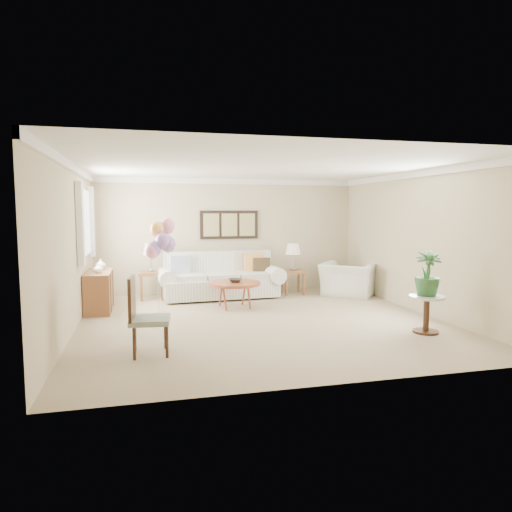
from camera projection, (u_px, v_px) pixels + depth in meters
The scene contains 18 objects.
ground_plane at pixel (261, 320), 7.79m from camera, with size 6.00×6.00×0.00m, color tan.
room_shell at pixel (254, 225), 7.70m from camera, with size 6.04×6.04×2.60m.
wall_art_triptych at pixel (229, 225), 10.51m from camera, with size 1.35×0.06×0.65m.
sofa at pixel (220, 280), 9.85m from camera, with size 2.70×1.11×0.98m.
end_table_left at pixel (152, 276), 9.65m from camera, with size 0.55×0.50×0.60m.
end_table_right at pixel (293, 274), 10.23m from camera, with size 0.50×0.46×0.55m.
lamp_left at pixel (151, 250), 9.60m from camera, with size 0.34×0.34×0.59m.
lamp_right at pixel (293, 250), 10.18m from camera, with size 0.34×0.34×0.60m.
coffee_table at pixel (235, 284), 8.78m from camera, with size 0.99×0.99×0.50m.
decor_bowl at pixel (235, 280), 8.75m from camera, with size 0.27×0.27×0.07m, color #292521.
armchair at pixel (348, 279), 10.07m from camera, with size 1.11×0.97×0.72m, color white.
side_table at pixel (427, 305), 6.97m from camera, with size 0.53×0.53×0.57m.
potted_plant at pixel (428, 273), 6.94m from camera, with size 0.39×0.39×0.69m, color #255024.
accent_chair at pixel (144, 314), 5.89m from camera, with size 0.55×0.55×1.03m.
credenza at pixel (99, 291), 8.55m from camera, with size 0.46×1.20×0.74m.
vase_white at pixel (98, 268), 8.28m from camera, with size 0.17×0.17×0.18m, color silver.
vase_sage at pixel (101, 264), 8.77m from camera, with size 0.20×0.20×0.21m, color #B0B0B0.
balloon_cluster at pixel (160, 240), 7.88m from camera, with size 0.52×0.43×1.75m.
Camera 1 is at (-1.91, -7.41, 1.86)m, focal length 32.00 mm.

